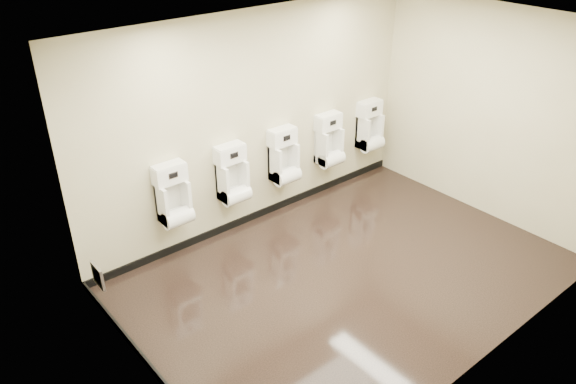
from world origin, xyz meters
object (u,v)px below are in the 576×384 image
at_px(access_panel, 98,276).
at_px(urinal_2, 284,160).
at_px(urinal_3, 329,144).
at_px(urinal_4, 370,129).
at_px(urinal_1, 233,178).
at_px(urinal_0, 174,199).

xyz_separation_m(access_panel, urinal_2, (2.82, 0.42, 0.30)).
relative_size(urinal_3, urinal_4, 1.00).
height_order(access_panel, urinal_1, urinal_1).
height_order(urinal_0, urinal_3, same).
xyz_separation_m(access_panel, urinal_1, (1.99, 0.42, 0.30)).
relative_size(urinal_1, urinal_3, 1.00).
bearing_deg(urinal_2, urinal_1, 180.00).
bearing_deg(urinal_3, urinal_2, 180.00).
height_order(urinal_1, urinal_3, same).
height_order(urinal_1, urinal_2, same).
bearing_deg(urinal_0, urinal_3, 0.00).
bearing_deg(access_panel, urinal_2, 8.41).
relative_size(access_panel, urinal_0, 0.34).
xyz_separation_m(urinal_1, urinal_2, (0.83, 0.00, 0.00)).
distance_m(urinal_0, urinal_3, 2.50).
bearing_deg(urinal_1, urinal_3, 0.00).
relative_size(access_panel, urinal_3, 0.34).
bearing_deg(urinal_1, urinal_0, 180.00).
xyz_separation_m(access_panel, urinal_4, (4.49, 0.42, 0.30)).
bearing_deg(urinal_3, access_panel, -173.47).
xyz_separation_m(urinal_0, urinal_4, (3.33, 0.00, 0.00)).
height_order(urinal_2, urinal_4, same).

